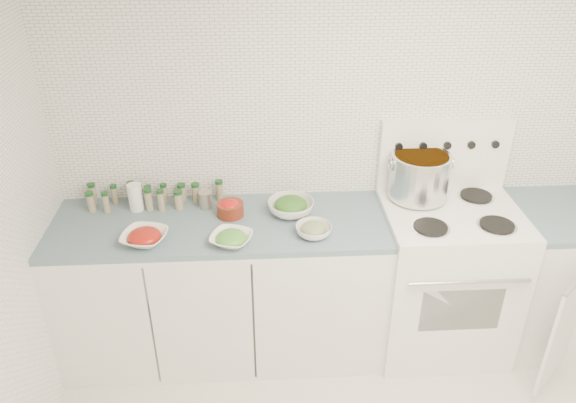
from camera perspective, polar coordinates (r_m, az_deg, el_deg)
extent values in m
cube|color=white|center=(3.27, 7.53, 6.50)|extent=(3.50, 0.02, 2.50)
cube|color=white|center=(3.37, -6.53, -8.88)|extent=(1.85, 0.62, 0.86)
cube|color=#4A636F|center=(3.12, -6.99, -2.39)|extent=(1.85, 0.62, 0.03)
cube|color=white|center=(3.51, 15.43, -7.66)|extent=(0.76, 0.65, 0.92)
cube|color=black|center=(3.25, 17.16, -10.47)|extent=(0.45, 0.01, 0.28)
cylinder|color=silver|center=(3.09, 18.00, -7.81)|extent=(0.65, 0.02, 0.02)
cube|color=white|center=(3.25, 16.51, -1.10)|extent=(0.76, 0.65, 0.01)
cube|color=white|center=(3.40, 15.53, 4.64)|extent=(0.76, 0.06, 0.43)
cylinder|color=silver|center=(3.06, 14.26, -2.59)|extent=(0.21, 0.21, 0.01)
cylinder|color=black|center=(3.06, 14.27, -2.49)|extent=(0.18, 0.18, 0.01)
cylinder|color=silver|center=(3.19, 20.46, -2.30)|extent=(0.21, 0.21, 0.01)
cylinder|color=black|center=(3.19, 20.48, -2.21)|extent=(0.18, 0.18, 0.01)
cylinder|color=silver|center=(3.33, 12.78, 0.35)|extent=(0.21, 0.21, 0.01)
cylinder|color=black|center=(3.32, 12.79, 0.44)|extent=(0.18, 0.18, 0.01)
cylinder|color=silver|center=(3.44, 18.56, 0.50)|extent=(0.21, 0.21, 0.01)
cylinder|color=black|center=(3.44, 18.57, 0.59)|extent=(0.18, 0.18, 0.01)
cylinder|color=black|center=(3.26, 11.19, 5.51)|extent=(0.04, 0.02, 0.04)
cylinder|color=black|center=(3.30, 13.56, 5.52)|extent=(0.04, 0.02, 0.04)
cylinder|color=black|center=(3.34, 15.87, 5.52)|extent=(0.04, 0.02, 0.04)
cylinder|color=black|center=(3.39, 18.13, 5.51)|extent=(0.04, 0.02, 0.04)
cylinder|color=black|center=(3.44, 20.31, 5.49)|extent=(0.04, 0.02, 0.04)
cube|color=white|center=(3.87, 27.08, -6.84)|extent=(0.89, 0.62, 0.86)
cube|color=white|center=(3.44, 26.21, -11.59)|extent=(0.31, 0.28, 0.70)
cylinder|color=silver|center=(3.28, 13.19, 2.58)|extent=(0.34, 0.34, 0.26)
cylinder|color=orange|center=(3.23, 13.42, 4.37)|extent=(0.30, 0.30, 0.03)
torus|color=silver|center=(3.20, 10.36, 3.76)|extent=(0.01, 0.08, 0.08)
torus|color=silver|center=(3.29, 16.24, 3.82)|extent=(0.01, 0.08, 0.08)
imported|color=white|center=(3.00, -14.37, -3.59)|extent=(0.28, 0.28, 0.06)
ellipsoid|color=#B2230F|center=(2.99, -14.40, -3.40)|extent=(0.17, 0.17, 0.07)
imported|color=white|center=(2.91, -5.78, -3.82)|extent=(0.27, 0.27, 0.05)
ellipsoid|color=#3B7D29|center=(2.91, -5.79, -3.65)|extent=(0.15, 0.15, 0.07)
imported|color=white|center=(3.14, 0.29, -0.61)|extent=(0.30, 0.30, 0.08)
ellipsoid|color=#2D5919|center=(3.13, 0.29, -0.27)|extent=(0.18, 0.18, 0.08)
imported|color=white|center=(2.96, 2.62, -2.98)|extent=(0.23, 0.23, 0.06)
ellipsoid|color=#344E1F|center=(2.95, 2.63, -2.71)|extent=(0.14, 0.14, 0.06)
cylinder|color=maroon|center=(3.15, -5.89, -0.79)|extent=(0.15, 0.15, 0.08)
ellipsoid|color=red|center=(3.13, -5.92, -0.35)|extent=(0.11, 0.11, 0.06)
cylinder|color=white|center=(3.28, -15.24, 0.42)|extent=(0.10, 0.10, 0.16)
cylinder|color=gray|center=(3.23, -8.38, 0.17)|extent=(0.10, 0.10, 0.10)
cylinder|color=gray|center=(3.43, -19.21, 0.64)|extent=(0.04, 0.04, 0.11)
cylinder|color=#124018|center=(3.40, -19.38, 1.58)|extent=(0.04, 0.04, 0.02)
cylinder|color=gray|center=(3.39, -17.20, 0.58)|extent=(0.04, 0.04, 0.10)
cylinder|color=#124018|center=(3.36, -17.35, 1.48)|extent=(0.04, 0.04, 0.02)
cylinder|color=gray|center=(3.36, -15.54, 0.75)|extent=(0.04, 0.04, 0.12)
cylinder|color=#124018|center=(3.33, -15.70, 1.78)|extent=(0.05, 0.05, 0.02)
cylinder|color=gray|center=(3.36, -13.97, 0.61)|extent=(0.04, 0.04, 0.09)
cylinder|color=#124018|center=(3.33, -14.08, 1.41)|extent=(0.04, 0.04, 0.02)
cylinder|color=gray|center=(3.33, -12.47, 0.69)|extent=(0.04, 0.04, 0.10)
cylinder|color=#124018|center=(3.30, -12.58, 1.60)|extent=(0.04, 0.04, 0.02)
cylinder|color=gray|center=(3.33, -10.72, 0.78)|extent=(0.05, 0.05, 0.09)
cylinder|color=#124018|center=(3.30, -10.81, 1.61)|extent=(0.05, 0.05, 0.02)
cylinder|color=gray|center=(3.30, -9.32, 0.74)|extent=(0.04, 0.04, 0.10)
cylinder|color=#124018|center=(3.27, -9.41, 1.66)|extent=(0.05, 0.05, 0.02)
cylinder|color=gray|center=(3.30, -6.96, 1.00)|extent=(0.04, 0.04, 0.11)
cylinder|color=#124018|center=(3.27, -7.03, 1.98)|extent=(0.05, 0.05, 0.02)
cylinder|color=gray|center=(3.35, -19.38, -0.17)|extent=(0.04, 0.04, 0.10)
cylinder|color=#124018|center=(3.32, -19.55, 0.74)|extent=(0.05, 0.05, 0.02)
cylinder|color=gray|center=(3.31, -18.00, -0.21)|extent=(0.04, 0.04, 0.11)
cylinder|color=#124018|center=(3.28, -18.17, 0.75)|extent=(0.04, 0.04, 0.02)
cylinder|color=gray|center=(3.26, -13.95, 0.04)|extent=(0.04, 0.04, 0.12)
cylinder|color=#124018|center=(3.23, -14.09, 1.09)|extent=(0.04, 0.04, 0.02)
cylinder|color=gray|center=(3.24, -12.77, -0.02)|extent=(0.04, 0.04, 0.12)
cylinder|color=#124018|center=(3.21, -12.90, 1.01)|extent=(0.04, 0.04, 0.02)
cylinder|color=gray|center=(3.25, -11.04, 0.03)|extent=(0.05, 0.05, 0.10)
cylinder|color=#124018|center=(3.22, -11.14, 0.92)|extent=(0.05, 0.05, 0.02)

